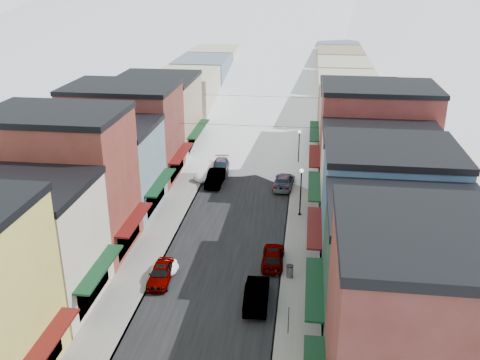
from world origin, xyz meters
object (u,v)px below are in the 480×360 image
(car_dark_hatch, at_px, (215,178))
(trash_can, at_px, (290,271))
(streetlamp_near, at_px, (301,186))
(car_green_sedan, at_px, (257,294))
(car_silver_sedan, at_px, (161,273))

(car_dark_hatch, distance_m, trash_can, 20.97)
(car_dark_hatch, relative_size, streetlamp_near, 1.00)
(streetlamp_near, bearing_deg, car_green_sedan, -100.27)
(car_silver_sedan, relative_size, streetlamp_near, 0.86)
(car_silver_sedan, height_order, trash_can, car_silver_sedan)
(trash_can, relative_size, streetlamp_near, 0.21)
(trash_can, bearing_deg, car_green_sedan, -121.41)
(car_green_sedan, height_order, streetlamp_near, streetlamp_near)
(car_green_sedan, height_order, trash_can, car_green_sedan)
(car_green_sedan, xyz_separation_m, trash_can, (2.28, 3.74, -0.15))
(car_green_sedan, bearing_deg, car_dark_hatch, -74.66)
(car_silver_sedan, distance_m, car_dark_hatch, 20.55)
(car_dark_hatch, xyz_separation_m, streetlamp_near, (9.79, -7.16, 2.43))
(car_silver_sedan, height_order, car_green_sedan, car_green_sedan)
(streetlamp_near, bearing_deg, car_dark_hatch, 143.83)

